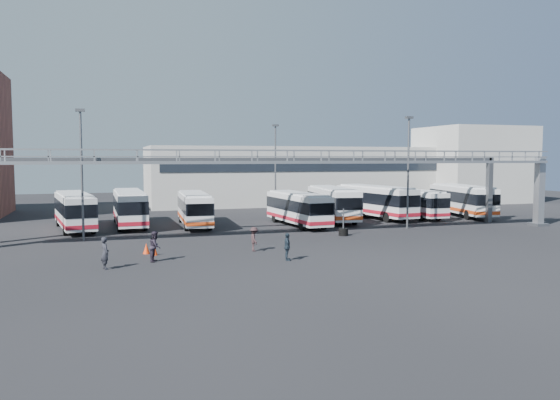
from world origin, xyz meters
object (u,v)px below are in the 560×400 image
object	(u,v)px
light_pole_back	(275,164)
bus_7	(375,200)
pedestrian_d	(287,247)
bus_5	(298,207)
pedestrian_c	(254,239)
cone_right	(146,248)
light_pole_left	(82,167)
pedestrian_a	(105,253)
pedestrian_b	(155,246)
bus_8	(413,202)
bus_9	(462,199)
bus_3	(194,208)
cone_left	(155,250)
bus_2	(129,207)
tire_stack	(343,231)
bus_1	(74,210)
light_pole_mid	(408,166)
bus_6	(333,202)

from	to	relation	value
light_pole_back	bus_7	distance (m)	11.87
light_pole_back	pedestrian_d	xyz separation A→B (m)	(-7.47, -26.54, -4.86)
bus_5	pedestrian_c	size ratio (longest dim) A/B	6.26
light_pole_back	cone_right	distance (m)	27.05
light_pole_left	bus_7	world-z (taller)	light_pole_left
pedestrian_a	pedestrian_b	size ratio (longest dim) A/B	0.98
bus_8	pedestrian_c	bearing A→B (deg)	-145.35
bus_8	bus_5	bearing A→B (deg)	-168.63
bus_9	light_pole_left	bearing A→B (deg)	-160.91
bus_3	cone_left	distance (m)	15.62
light_pole_left	bus_2	size ratio (longest dim) A/B	0.91
bus_3	bus_7	distance (m)	19.56
bus_8	pedestrian_a	distance (m)	37.04
bus_3	pedestrian_a	bearing A→B (deg)	-110.27
bus_3	cone_left	bearing A→B (deg)	-105.28
bus_9	tire_stack	size ratio (longest dim) A/B	5.15
bus_2	tire_stack	distance (m)	20.52
pedestrian_c	pedestrian_a	bearing A→B (deg)	111.98
bus_1	bus_2	distance (m)	4.96
bus_9	tire_stack	distance (m)	21.63
bus_5	cone_left	world-z (taller)	bus_5
pedestrian_d	tire_stack	distance (m)	12.04
light_pole_left	cone_right	bearing A→B (deg)	-59.89
bus_1	bus_9	distance (m)	40.49
tire_stack	bus_5	bearing A→B (deg)	100.37
pedestrian_a	cone_left	bearing A→B (deg)	-58.00
light_pole_back	bus_7	xyz separation A→B (m)	(9.21, -6.44, -3.80)
light_pole_mid	bus_6	bearing A→B (deg)	117.53
light_pole_mid	pedestrian_b	bearing A→B (deg)	-158.28
bus_6	pedestrian_b	distance (m)	25.86
bus_3	pedestrian_a	size ratio (longest dim) A/B	5.63
bus_3	bus_9	bearing A→B (deg)	3.35
bus_3	cone_left	world-z (taller)	bus_3
light_pole_mid	bus_6	distance (m)	9.59
pedestrian_b	pedestrian_d	distance (m)	8.25
bus_5	pedestrian_d	xyz separation A→B (m)	(-6.58, -16.49, -0.88)
bus_8	pedestrian_c	world-z (taller)	bus_8
bus_1	cone_right	xyz separation A→B (m)	(5.25, -14.54, -1.48)
bus_1	tire_stack	world-z (taller)	bus_1
light_pole_back	pedestrian_a	bearing A→B (deg)	-125.42
pedestrian_a	pedestrian_c	bearing A→B (deg)	-89.87
cone_left	tire_stack	bearing A→B (deg)	16.24
pedestrian_d	tire_stack	size ratio (longest dim) A/B	0.77
light_pole_left	cone_left	size ratio (longest dim) A/B	15.95
pedestrian_a	pedestrian_b	xyz separation A→B (m)	(2.98, 1.53, 0.02)
bus_9	cone_right	distance (m)	37.96
bus_5	bus_9	xyz separation A→B (m)	(20.38, 2.74, 0.15)
bus_1	bus_3	xyz separation A→B (m)	(10.67, -0.55, -0.08)
light_pole_left	bus_5	world-z (taller)	light_pole_left
light_pole_mid	bus_8	xyz separation A→B (m)	(5.48, 7.99, -4.04)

